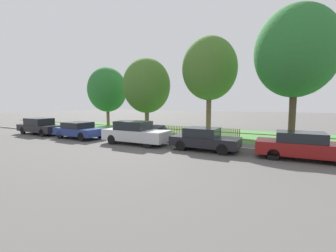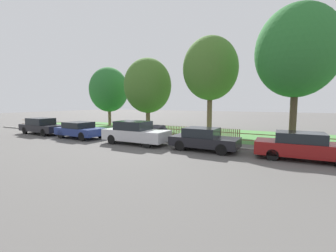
% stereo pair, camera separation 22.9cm
% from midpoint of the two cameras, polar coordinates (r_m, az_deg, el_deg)
% --- Properties ---
extents(ground_plane, '(120.00, 120.00, 0.00)m').
position_cam_midpoint_polar(ground_plane, '(16.01, -3.09, -4.03)').
color(ground_plane, '#565451').
extents(kerb_stone, '(39.89, 0.20, 0.12)m').
position_cam_midpoint_polar(kerb_stone, '(16.09, -2.91, -3.76)').
color(kerb_stone, gray).
rests_on(kerb_stone, ground).
extents(grass_strip, '(39.89, 8.04, 0.01)m').
position_cam_midpoint_polar(grass_strip, '(21.38, 5.34, -1.52)').
color(grass_strip, '#477F3D').
rests_on(grass_strip, ground).
extents(park_fence, '(39.89, 0.05, 0.99)m').
position_cam_midpoint_polar(park_fence, '(17.71, 0.34, -1.44)').
color(park_fence, olive).
rests_on(park_fence, ground).
extents(parked_car_silver_hatchback, '(4.64, 1.88, 1.42)m').
position_cam_midpoint_polar(parked_car_silver_hatchback, '(22.70, -29.10, 0.00)').
color(parked_car_silver_hatchback, black).
rests_on(parked_car_silver_hatchback, ground).
extents(parked_car_black_saloon, '(4.01, 2.02, 1.27)m').
position_cam_midpoint_polar(parked_car_black_saloon, '(18.84, -21.13, -0.88)').
color(parked_car_black_saloon, navy).
rests_on(parked_car_black_saloon, ground).
extents(parked_car_navy_estate, '(4.51, 1.78, 1.54)m').
position_cam_midpoint_polar(parked_car_navy_estate, '(15.19, -7.91, -1.67)').
color(parked_car_navy_estate, '#BCBCC1').
rests_on(parked_car_navy_estate, ground).
extents(parked_car_red_compact, '(3.91, 1.75, 1.32)m').
position_cam_midpoint_polar(parked_car_red_compact, '(13.24, 9.50, -3.26)').
color(parked_car_red_compact, black).
rests_on(parked_car_red_compact, ground).
extents(parked_car_white_van, '(4.45, 1.76, 1.35)m').
position_cam_midpoint_polar(parked_car_white_van, '(12.69, 31.61, -4.41)').
color(parked_car_white_van, maroon).
rests_on(parked_car_white_van, ground).
extents(covered_motorcycle, '(1.91, 0.94, 1.11)m').
position_cam_midpoint_polar(covered_motorcycle, '(16.92, -2.20, -1.19)').
color(covered_motorcycle, black).
rests_on(covered_motorcycle, ground).
extents(tree_nearest_kerb, '(4.74, 4.74, 7.10)m').
position_cam_midpoint_polar(tree_nearest_kerb, '(29.01, -14.55, 8.91)').
color(tree_nearest_kerb, brown).
rests_on(tree_nearest_kerb, ground).
extents(tree_behind_motorcycle, '(4.94, 4.94, 7.38)m').
position_cam_midpoint_polar(tree_behind_motorcycle, '(23.92, -4.90, 10.13)').
color(tree_behind_motorcycle, brown).
rests_on(tree_behind_motorcycle, ground).
extents(tree_mid_park, '(4.97, 4.97, 8.71)m').
position_cam_midpoint_polar(tree_mid_park, '(21.31, 11.01, 14.08)').
color(tree_mid_park, brown).
rests_on(tree_mid_park, ground).
extents(tree_far_left, '(5.48, 5.48, 9.44)m').
position_cam_midpoint_polar(tree_far_left, '(18.58, 30.21, 16.00)').
color(tree_far_left, '#473828').
rests_on(tree_far_left, ground).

